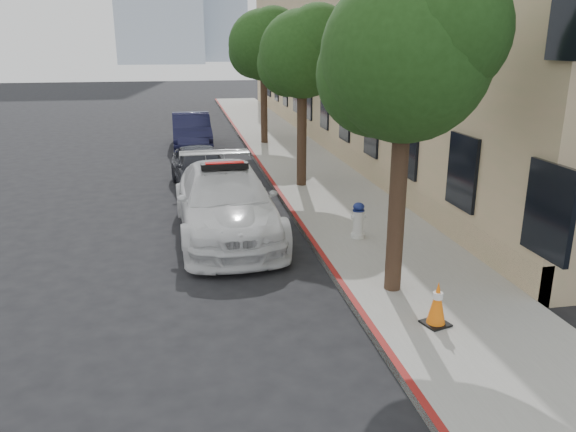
% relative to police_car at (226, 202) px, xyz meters
% --- Properties ---
extents(ground, '(120.00, 120.00, 0.00)m').
position_rel_police_car_xyz_m(ground, '(-0.20, -2.02, -0.82)').
color(ground, black).
rests_on(ground, ground).
extents(sidewalk, '(3.20, 50.00, 0.15)m').
position_rel_police_car_xyz_m(sidewalk, '(3.40, 7.98, -0.75)').
color(sidewalk, gray).
rests_on(sidewalk, ground).
extents(curb_strip, '(0.12, 50.00, 0.15)m').
position_rel_police_car_xyz_m(curb_strip, '(1.86, 7.98, -0.75)').
color(curb_strip, maroon).
rests_on(curb_strip, ground).
extents(building, '(8.00, 36.00, 10.00)m').
position_rel_police_car_xyz_m(building, '(9.00, 12.98, 4.18)').
color(building, tan).
rests_on(building, ground).
extents(tree_near, '(2.92, 2.82, 5.62)m').
position_rel_police_car_xyz_m(tree_near, '(2.73, -4.03, 3.45)').
color(tree_near, black).
rests_on(tree_near, sidewalk).
extents(tree_mid, '(2.77, 2.64, 5.43)m').
position_rel_police_car_xyz_m(tree_mid, '(2.73, 3.97, 3.34)').
color(tree_mid, black).
rests_on(tree_mid, sidewalk).
extents(tree_far, '(3.10, 3.00, 5.81)m').
position_rel_police_car_xyz_m(tree_far, '(2.73, 11.97, 3.56)').
color(tree_far, black).
rests_on(tree_far, sidewalk).
extents(police_car, '(2.47, 5.73, 1.79)m').
position_rel_police_car_xyz_m(police_car, '(0.00, 0.00, 0.00)').
color(police_car, silver).
rests_on(police_car, ground).
extents(parked_car_mid, '(2.08, 4.20, 1.38)m').
position_rel_police_car_xyz_m(parked_car_mid, '(-0.42, 4.61, -0.13)').
color(parked_car_mid, '#21232A').
rests_on(parked_car_mid, ground).
extents(parked_car_far, '(1.66, 4.63, 1.52)m').
position_rel_police_car_xyz_m(parked_car_far, '(-0.52, 12.01, -0.06)').
color(parked_car_far, black).
rests_on(parked_car_far, ground).
extents(fire_hydrant, '(0.35, 0.32, 0.84)m').
position_rel_police_car_xyz_m(fire_hydrant, '(2.93, -1.19, -0.27)').
color(fire_hydrant, silver).
rests_on(fire_hydrant, sidewalk).
extents(traffic_cone, '(0.48, 0.48, 0.74)m').
position_rel_police_car_xyz_m(traffic_cone, '(2.89, -5.46, -0.31)').
color(traffic_cone, black).
rests_on(traffic_cone, sidewalk).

